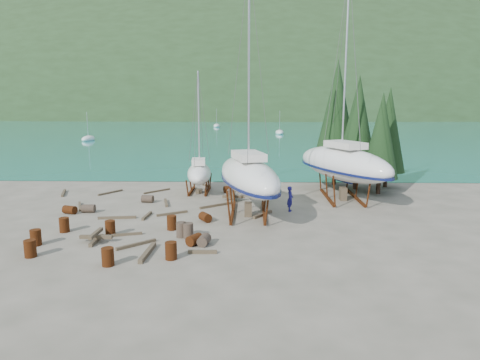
{
  "coord_description": "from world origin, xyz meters",
  "views": [
    {
      "loc": [
        3.28,
        -25.86,
        7.63
      ],
      "look_at": [
        2.45,
        3.0,
        2.39
      ],
      "focal_mm": 32.0,
      "sensor_mm": 36.0,
      "label": 1
    }
  ],
  "objects_px": {
    "large_sailboat_near": "(248,176)",
    "large_sailboat_far": "(343,163)",
    "worker": "(290,199)",
    "small_sailboat_shore": "(199,173)"
  },
  "relations": [
    {
      "from": "large_sailboat_near",
      "to": "worker",
      "type": "distance_m",
      "value": 3.57
    },
    {
      "from": "large_sailboat_far",
      "to": "small_sailboat_shore",
      "type": "relative_size",
      "value": 1.72
    },
    {
      "from": "large_sailboat_far",
      "to": "small_sailboat_shore",
      "type": "xyz_separation_m",
      "value": [
        -11.76,
        2.13,
        -1.19
      ]
    },
    {
      "from": "large_sailboat_near",
      "to": "small_sailboat_shore",
      "type": "bearing_deg",
      "value": 105.78
    },
    {
      "from": "large_sailboat_near",
      "to": "worker",
      "type": "bearing_deg",
      "value": 1.05
    },
    {
      "from": "large_sailboat_near",
      "to": "small_sailboat_shore",
      "type": "relative_size",
      "value": 1.63
    },
    {
      "from": "large_sailboat_near",
      "to": "large_sailboat_far",
      "type": "height_order",
      "value": "large_sailboat_far"
    },
    {
      "from": "large_sailboat_far",
      "to": "worker",
      "type": "relative_size",
      "value": 9.79
    },
    {
      "from": "large_sailboat_near",
      "to": "large_sailboat_far",
      "type": "xyz_separation_m",
      "value": [
        7.48,
        5.04,
        0.19
      ]
    },
    {
      "from": "large_sailboat_far",
      "to": "small_sailboat_shore",
      "type": "distance_m",
      "value": 12.01
    }
  ]
}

